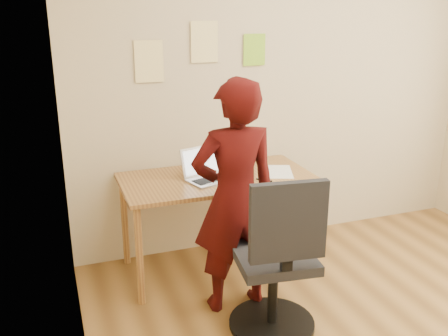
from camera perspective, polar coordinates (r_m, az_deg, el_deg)
name	(u,v)px	position (r m, az deg, el deg)	size (l,w,h in m)	color
room	(441,130)	(2.69, 23.60, 4.00)	(3.58, 3.58, 2.78)	brown
desk	(217,188)	(3.69, -0.80, -2.27)	(1.40, 0.70, 0.74)	#A07437
laptop	(206,173)	(3.59, -2.01, -0.54)	(0.37, 0.35, 0.22)	#B7B7BE
paper_sheet	(277,172)	(3.79, 6.05, -0.40)	(0.23, 0.32, 0.00)	white
phone	(264,180)	(3.58, 4.60, -1.38)	(0.09, 0.12, 0.01)	black
wall_note_left	(149,61)	(3.72, -8.56, 11.96)	(0.21, 0.00, 0.30)	#FDE697
wall_note_mid	(204,42)	(3.81, -2.25, 14.21)	(0.21, 0.00, 0.30)	#FDE697
wall_note_right	(254,50)	(3.96, 3.49, 13.34)	(0.18, 0.00, 0.24)	#8FCE2E
office_chair	(277,268)	(3.05, 6.11, -11.30)	(0.54, 0.54, 1.04)	black
person	(235,198)	(3.17, 1.23, -3.48)	(0.56, 0.37, 1.54)	#340807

